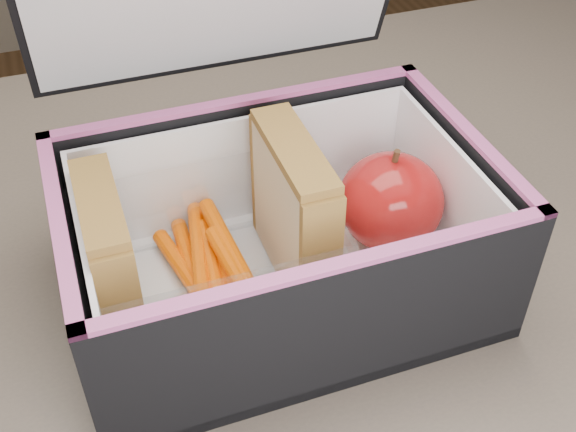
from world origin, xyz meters
The scene contains 8 objects.
kitchen_table centered at (0.00, 0.00, 0.66)m, with size 1.20×0.80×0.75m.
lunch_bag centered at (-0.08, 0.00, 0.81)m, with size 0.29×0.26×0.29m.
plastic_tub centered at (-0.13, 0.00, 0.80)m, with size 0.17×0.12×0.07m, color white, non-canonical shape.
sandwich_left centered at (-0.19, 0.00, 0.82)m, with size 0.03×0.09×0.10m.
sandwich_right centered at (-0.06, 0.00, 0.82)m, with size 0.03×0.10×0.11m.
carrot_sticks centered at (-0.13, 0.01, 0.78)m, with size 0.06×0.14×0.03m.
paper_napkin centered at (0.01, 0.01, 0.77)m, with size 0.07×0.07×0.01m, color white.
red_apple centered at (0.01, 0.00, 0.81)m, with size 0.08×0.08×0.08m.
Camera 1 is at (-0.20, -0.36, 1.15)m, focal length 45.00 mm.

